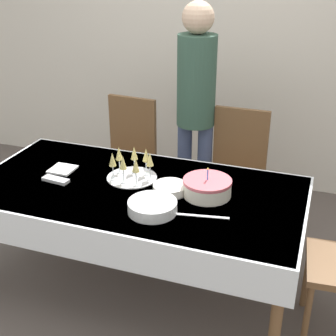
{
  "coord_description": "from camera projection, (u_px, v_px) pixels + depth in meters",
  "views": [
    {
      "loc": [
        0.99,
        -2.25,
        2.0
      ],
      "look_at": [
        0.17,
        0.08,
        0.84
      ],
      "focal_mm": 50.0,
      "sensor_mm": 36.0,
      "label": 1
    }
  ],
  "objects": [
    {
      "name": "person_standing",
      "position": [
        196.0,
        97.0,
        3.38
      ],
      "size": [
        0.28,
        0.28,
        1.69
      ],
      "color": "#3F4C72",
      "rests_on": "ground_plane"
    },
    {
      "name": "wall_back",
      "position": [
        215.0,
        32.0,
        4.01
      ],
      "size": [
        8.0,
        0.05,
        2.7
      ],
      "color": "silver",
      "rests_on": "ground_plane"
    },
    {
      "name": "dining_chair_far_right",
      "position": [
        236.0,
        170.0,
        3.4
      ],
      "size": [
        0.43,
        0.43,
        0.97
      ],
      "color": "brown",
      "rests_on": "ground_plane"
    },
    {
      "name": "birthday_cake",
      "position": [
        207.0,
        187.0,
        2.65
      ],
      "size": [
        0.28,
        0.28,
        0.17
      ],
      "color": "silver",
      "rests_on": "dining_table"
    },
    {
      "name": "plate_stack_main",
      "position": [
        152.0,
        207.0,
        2.49
      ],
      "size": [
        0.27,
        0.27,
        0.06
      ],
      "color": "white",
      "rests_on": "dining_table"
    },
    {
      "name": "champagne_tray",
      "position": [
        132.0,
        165.0,
        2.84
      ],
      "size": [
        0.31,
        0.31,
        0.18
      ],
      "color": "silver",
      "rests_on": "dining_table"
    },
    {
      "name": "plate_stack_dessert",
      "position": [
        170.0,
        188.0,
        2.7
      ],
      "size": [
        0.2,
        0.2,
        0.05
      ],
      "color": "silver",
      "rests_on": "dining_table"
    },
    {
      "name": "ground_plane",
      "position": [
        139.0,
        285.0,
        3.07
      ],
      "size": [
        12.0,
        12.0,
        0.0
      ],
      "primitive_type": "plane",
      "color": "#564C47"
    },
    {
      "name": "cake_knife",
      "position": [
        201.0,
        216.0,
        2.46
      ],
      "size": [
        0.3,
        0.07,
        0.0
      ],
      "color": "silver",
      "rests_on": "dining_table"
    },
    {
      "name": "napkin_pile",
      "position": [
        63.0,
        169.0,
        2.98
      ],
      "size": [
        0.15,
        0.15,
        0.01
      ],
      "color": "white",
      "rests_on": "dining_table"
    },
    {
      "name": "fork_pile",
      "position": [
        56.0,
        180.0,
        2.83
      ],
      "size": [
        0.18,
        0.08,
        0.02
      ],
      "color": "silver",
      "rests_on": "dining_table"
    },
    {
      "name": "dining_chair_far_left",
      "position": [
        127.0,
        155.0,
        3.66
      ],
      "size": [
        0.45,
        0.45,
        0.97
      ],
      "color": "brown",
      "rests_on": "ground_plane"
    },
    {
      "name": "dining_table",
      "position": [
        137.0,
        202.0,
        2.8
      ],
      "size": [
        1.97,
        1.0,
        0.72
      ],
      "color": "white",
      "rests_on": "ground_plane"
    }
  ]
}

